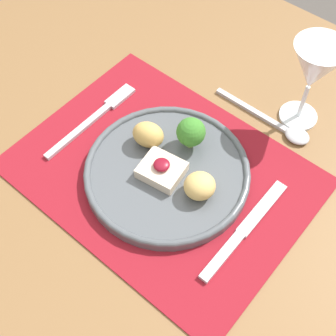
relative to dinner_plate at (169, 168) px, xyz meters
name	(u,v)px	position (x,y,z in m)	size (l,w,h in m)	color
ground_plane	(165,310)	(-0.01, -0.01, -0.78)	(8.00, 8.00, 0.00)	#4C4742
dining_table	(163,202)	(-0.01, -0.01, -0.12)	(1.17, 1.07, 0.76)	brown
placemat	(163,173)	(-0.01, -0.01, -0.02)	(0.48, 0.36, 0.00)	maroon
dinner_plate	(169,168)	(0.00, 0.00, 0.00)	(0.28, 0.28, 0.08)	#4C5156
fork	(97,115)	(-0.18, 0.01, -0.01)	(0.02, 0.22, 0.01)	#B2B2B7
knife	(239,236)	(0.16, -0.02, -0.01)	(0.02, 0.22, 0.01)	#B2B2B7
spoon	(282,127)	(0.09, 0.21, -0.01)	(0.20, 0.04, 0.01)	#B2B2B7
wine_glass_near	(314,70)	(0.10, 0.25, 0.10)	(0.09, 0.09, 0.17)	white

